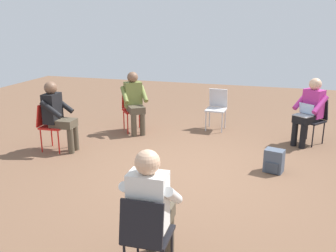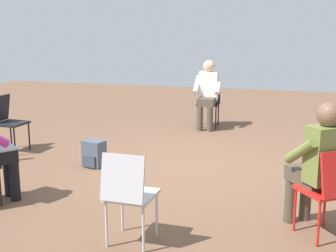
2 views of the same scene
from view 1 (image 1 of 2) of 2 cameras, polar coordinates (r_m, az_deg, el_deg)
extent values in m
plane|color=brown|center=(5.88, 3.51, -6.78)|extent=(15.53, 15.53, 0.00)
cube|color=black|center=(3.48, -2.97, -16.20)|extent=(0.41, 0.41, 0.03)
cylinder|color=black|center=(3.79, -4.64, -17.34)|extent=(0.02, 0.02, 0.42)
cylinder|color=black|center=(3.70, 0.57, -18.15)|extent=(0.02, 0.02, 0.42)
cube|color=black|center=(3.22, -4.11, -14.71)|extent=(0.10, 0.38, 0.40)
cube|color=red|center=(6.92, -16.98, -0.08)|extent=(0.42, 0.42, 0.03)
cylinder|color=red|center=(7.04, -14.94, -1.55)|extent=(0.02, 0.02, 0.42)
cylinder|color=red|center=(6.76, -16.32, -2.40)|extent=(0.02, 0.02, 0.42)
cylinder|color=red|center=(7.21, -17.31, -1.33)|extent=(0.02, 0.02, 0.42)
cylinder|color=red|center=(6.94, -18.75, -2.15)|extent=(0.02, 0.02, 0.42)
cube|color=red|center=(6.96, -18.47, 1.73)|extent=(0.38, 0.11, 0.40)
cube|color=red|center=(7.78, -5.29, 2.36)|extent=(0.56, 0.56, 0.03)
cylinder|color=red|center=(7.72, -3.71, 0.55)|extent=(0.02, 0.02, 0.42)
cylinder|color=red|center=(7.64, -6.16, 0.32)|extent=(0.02, 0.02, 0.42)
cylinder|color=red|center=(8.03, -4.38, 1.18)|extent=(0.02, 0.02, 0.42)
cylinder|color=red|center=(7.95, -6.74, 0.96)|extent=(0.02, 0.02, 0.42)
cube|color=red|center=(7.91, -5.67, 4.18)|extent=(0.30, 0.36, 0.40)
cube|color=black|center=(7.46, 20.99, 0.72)|extent=(0.56, 0.56, 0.03)
cylinder|color=black|center=(7.30, 21.20, -1.49)|extent=(0.02, 0.02, 0.42)
cylinder|color=black|center=(7.47, 19.02, -0.86)|extent=(0.02, 0.02, 0.42)
cylinder|color=black|center=(7.58, 22.59, -1.00)|extent=(0.02, 0.02, 0.42)
cylinder|color=black|center=(7.75, 20.46, -0.41)|extent=(0.02, 0.02, 0.42)
cube|color=black|center=(7.57, 21.94, 2.51)|extent=(0.30, 0.36, 0.40)
cube|color=#B7B7BC|center=(7.88, 7.32, 2.47)|extent=(0.42, 0.42, 0.03)
cylinder|color=#B7B7BC|center=(7.74, 8.22, 0.47)|extent=(0.02, 0.02, 0.42)
cylinder|color=#B7B7BC|center=(7.81, 5.78, 0.70)|extent=(0.02, 0.02, 0.42)
cylinder|color=#B7B7BC|center=(8.06, 8.70, 1.09)|extent=(0.02, 0.02, 0.42)
cylinder|color=#B7B7BC|center=(8.13, 6.35, 1.31)|extent=(0.02, 0.02, 0.42)
cube|color=#B7B7BC|center=(8.01, 7.66, 4.27)|extent=(0.11, 0.38, 0.40)
cylinder|color=black|center=(7.18, 19.88, -1.50)|extent=(0.11, 0.11, 0.45)
cylinder|color=black|center=(7.28, 18.71, -1.16)|extent=(0.11, 0.11, 0.45)
cube|color=black|center=(7.29, 20.24, 1.05)|extent=(0.52, 0.49, 0.14)
cube|color=#B22D84|center=(7.39, 21.25, 3.22)|extent=(0.38, 0.40, 0.52)
sphere|color=#DBAD89|center=(7.32, 21.54, 5.96)|extent=(0.22, 0.22, 0.22)
cylinder|color=#B22D84|center=(7.20, 22.18, 3.01)|extent=(0.37, 0.31, 0.31)
cylinder|color=#B22D84|center=(7.40, 19.56, 3.63)|extent=(0.37, 0.31, 0.31)
cube|color=#9EA0A5|center=(7.18, 19.82, 1.51)|extent=(0.36, 0.37, 0.02)
cube|color=#B2D1F2|center=(7.24, 20.38, 2.47)|extent=(0.22, 0.27, 0.20)
cylinder|color=#4C4233|center=(3.91, -2.54, -15.89)|extent=(0.11, 0.11, 0.45)
cylinder|color=#4C4233|center=(3.86, 0.11, -16.28)|extent=(0.11, 0.11, 0.45)
cube|color=#4C4233|center=(3.60, -2.03, -13.64)|extent=(0.43, 0.31, 0.14)
cube|color=silver|center=(3.32, -3.05, -11.32)|extent=(0.23, 0.35, 0.52)
sphere|color=#DBAD89|center=(3.17, -3.15, -5.55)|extent=(0.22, 0.22, 0.22)
cylinder|color=silver|center=(3.45, -5.74, -9.74)|extent=(0.40, 0.10, 0.31)
cylinder|color=silver|center=(3.34, 0.80, -10.58)|extent=(0.40, 0.10, 0.31)
cylinder|color=#4C4233|center=(6.88, -13.91, -1.75)|extent=(0.11, 0.11, 0.45)
cylinder|color=#4C4233|center=(6.73, -14.62, -2.21)|extent=(0.11, 0.11, 0.45)
cube|color=#4C4233|center=(6.81, -15.67, 0.42)|extent=(0.32, 0.43, 0.14)
cube|color=black|center=(6.84, -17.22, 2.62)|extent=(0.35, 0.23, 0.52)
sphere|color=brown|center=(6.76, -17.47, 5.57)|extent=(0.22, 0.22, 0.22)
cylinder|color=black|center=(6.95, -15.68, 3.18)|extent=(0.11, 0.40, 0.31)
cylinder|color=black|center=(6.61, -17.38, 2.39)|extent=(0.11, 0.40, 0.31)
cylinder|color=#4C4233|center=(7.52, -3.90, 0.24)|extent=(0.11, 0.11, 0.45)
cylinder|color=#4C4233|center=(7.47, -5.23, 0.11)|extent=(0.11, 0.11, 0.45)
cube|color=#4C4233|center=(7.58, -4.94, 2.58)|extent=(0.52, 0.49, 0.14)
cube|color=olive|center=(7.70, -5.35, 4.77)|extent=(0.38, 0.40, 0.52)
sphere|color=brown|center=(7.64, -5.42, 7.41)|extent=(0.22, 0.22, 0.22)
cylinder|color=olive|center=(7.65, -3.72, 4.93)|extent=(0.37, 0.31, 0.31)
cylinder|color=olive|center=(7.56, -6.64, 4.71)|extent=(0.37, 0.31, 0.31)
cube|color=#475160|center=(5.99, 15.85, -5.11)|extent=(0.26, 0.32, 0.36)
cube|color=#39414D|center=(6.02, 15.79, -5.83)|extent=(0.29, 0.25, 0.16)
camera|label=2|loc=(11.48, 4.01, 14.36)|focal=50.00mm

